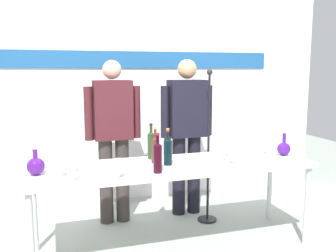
% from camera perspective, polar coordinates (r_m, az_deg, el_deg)
% --- Properties ---
extents(ground_plane, '(10.00, 10.00, 0.00)m').
position_cam_1_polar(ground_plane, '(3.58, 0.76, -17.95)').
color(ground_plane, '#9FAA9F').
extents(back_wall, '(4.86, 0.11, 3.00)m').
position_cam_1_polar(back_wall, '(4.56, -4.80, 7.38)').
color(back_wall, white).
rests_on(back_wall, ground).
extents(display_table, '(2.48, 0.71, 0.78)m').
position_cam_1_polar(display_table, '(3.32, 0.78, -6.75)').
color(display_table, silver).
rests_on(display_table, ground).
extents(decanter_blue_left, '(0.14, 0.14, 0.21)m').
position_cam_1_polar(decanter_blue_left, '(3.13, -19.47, -5.74)').
color(decanter_blue_left, '#531882').
rests_on(decanter_blue_left, display_table).
extents(decanter_blue_right, '(0.13, 0.13, 0.22)m').
position_cam_1_polar(decanter_blue_right, '(3.78, 17.20, -3.28)').
color(decanter_blue_right, '#491882').
rests_on(decanter_blue_right, display_table).
extents(presenter_left, '(0.57, 0.22, 1.69)m').
position_cam_1_polar(presenter_left, '(3.89, -8.32, -0.94)').
color(presenter_left, '#372F2C').
rests_on(presenter_left, ground).
extents(presenter_right, '(0.59, 0.22, 1.70)m').
position_cam_1_polar(presenter_right, '(4.09, 2.86, -0.21)').
color(presenter_right, black).
rests_on(presenter_right, ground).
extents(wine_bottle_0, '(0.07, 0.07, 0.32)m').
position_cam_1_polar(wine_bottle_0, '(3.00, -1.59, -4.61)').
color(wine_bottle_0, black).
rests_on(wine_bottle_0, display_table).
extents(wine_bottle_1, '(0.06, 0.06, 0.33)m').
position_cam_1_polar(wine_bottle_1, '(3.46, -2.58, -2.75)').
color(wine_bottle_1, '#223C1D').
rests_on(wine_bottle_1, display_table).
extents(wine_bottle_2, '(0.07, 0.07, 0.31)m').
position_cam_1_polar(wine_bottle_2, '(3.24, -0.03, -3.74)').
color(wine_bottle_2, black).
rests_on(wine_bottle_2, display_table).
extents(wine_bottle_3, '(0.06, 0.06, 0.29)m').
position_cam_1_polar(wine_bottle_3, '(3.45, -0.05, -3.04)').
color(wine_bottle_3, black).
rests_on(wine_bottle_3, display_table).
extents(wine_bottle_4, '(0.07, 0.07, 0.32)m').
position_cam_1_polar(wine_bottle_4, '(3.32, -1.96, -3.44)').
color(wine_bottle_4, '#4D2C1E').
rests_on(wine_bottle_4, display_table).
extents(wine_glass_left_0, '(0.07, 0.07, 0.13)m').
position_cam_1_polar(wine_glass_left_0, '(2.87, -14.45, -6.48)').
color(wine_glass_left_0, white).
rests_on(wine_glass_left_0, display_table).
extents(wine_glass_left_1, '(0.07, 0.07, 0.16)m').
position_cam_1_polar(wine_glass_left_1, '(3.10, -14.60, -5.01)').
color(wine_glass_left_1, white).
rests_on(wine_glass_left_1, display_table).
extents(wine_glass_left_2, '(0.06, 0.06, 0.15)m').
position_cam_1_polar(wine_glass_left_2, '(3.00, -16.07, -5.68)').
color(wine_glass_left_2, white).
rests_on(wine_glass_left_2, display_table).
extents(wine_glass_left_3, '(0.06, 0.06, 0.16)m').
position_cam_1_polar(wine_glass_left_3, '(2.87, -7.54, -5.85)').
color(wine_glass_left_3, white).
rests_on(wine_glass_left_3, display_table).
extents(wine_glass_right_0, '(0.06, 0.06, 0.16)m').
position_cam_1_polar(wine_glass_right_0, '(3.31, 9.86, -3.90)').
color(wine_glass_right_0, white).
rests_on(wine_glass_right_0, display_table).
extents(wine_glass_right_1, '(0.07, 0.07, 0.15)m').
position_cam_1_polar(wine_glass_right_1, '(3.60, 11.10, -2.97)').
color(wine_glass_right_1, white).
rests_on(wine_glass_right_1, display_table).
extents(wine_glass_right_2, '(0.07, 0.07, 0.15)m').
position_cam_1_polar(wine_glass_right_2, '(3.58, 8.71, -3.01)').
color(wine_glass_right_2, white).
rests_on(wine_glass_right_2, display_table).
extents(wine_glass_right_3, '(0.06, 0.06, 0.15)m').
position_cam_1_polar(wine_glass_right_3, '(3.77, 14.85, -2.63)').
color(wine_glass_right_3, white).
rests_on(wine_glass_right_3, display_table).
extents(wine_glass_right_4, '(0.06, 0.06, 0.15)m').
position_cam_1_polar(wine_glass_right_4, '(3.42, 8.34, -3.54)').
color(wine_glass_right_4, white).
rests_on(wine_glass_right_4, display_table).
extents(microphone_stand, '(0.20, 0.20, 1.60)m').
position_cam_1_polar(microphone_stand, '(3.98, 6.10, -6.85)').
color(microphone_stand, black).
rests_on(microphone_stand, ground).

